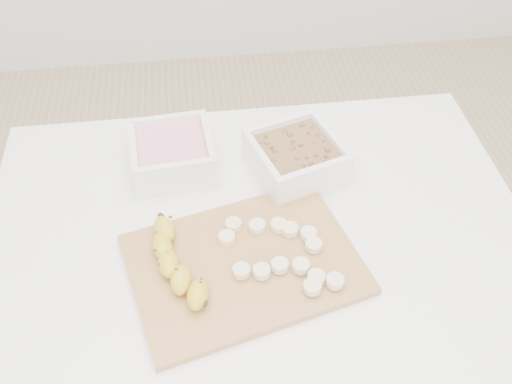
{
  "coord_description": "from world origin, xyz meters",
  "views": [
    {
      "loc": [
        -0.09,
        -0.68,
        1.55
      ],
      "look_at": [
        0.0,
        0.03,
        0.81
      ],
      "focal_mm": 40.0,
      "sensor_mm": 36.0,
      "label": 1
    }
  ],
  "objects": [
    {
      "name": "table",
      "position": [
        0.0,
        0.0,
        0.65
      ],
      "size": [
        1.0,
        0.7,
        0.75
      ],
      "color": "white",
      "rests_on": "ground"
    },
    {
      "name": "cutting_board",
      "position": [
        -0.04,
        -0.09,
        0.76
      ],
      "size": [
        0.44,
        0.36,
        0.01
      ],
      "primitive_type": "cube",
      "rotation": [
        0.0,
        0.0,
        0.25
      ],
      "color": "#B57A47",
      "rests_on": "table"
    },
    {
      "name": "bowl_yogurt",
      "position": [
        -0.15,
        0.18,
        0.79
      ],
      "size": [
        0.17,
        0.17,
        0.07
      ],
      "color": "white",
      "rests_on": "table"
    },
    {
      "name": "banana_slices",
      "position": [
        0.03,
        -0.08,
        0.77
      ],
      "size": [
        0.2,
        0.18,
        0.02
      ],
      "color": "beige",
      "rests_on": "cutting_board"
    },
    {
      "name": "bowl_granola",
      "position": [
        0.09,
        0.14,
        0.79
      ],
      "size": [
        0.2,
        0.2,
        0.08
      ],
      "color": "white",
      "rests_on": "table"
    },
    {
      "name": "banana",
      "position": [
        -0.15,
        -0.09,
        0.78
      ],
      "size": [
        0.08,
        0.21,
        0.03
      ],
      "primitive_type": null,
      "rotation": [
        0.0,
        0.0,
        0.14
      ],
      "color": "gold",
      "rests_on": "cutting_board"
    }
  ]
}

